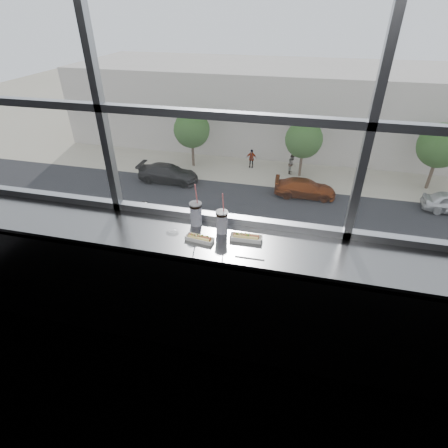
% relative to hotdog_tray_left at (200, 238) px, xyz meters
% --- Properties ---
extents(wall_back_lower, '(6.00, 0.00, 6.00)m').
position_rel_hotdog_tray_left_xyz_m(wall_back_lower, '(0.13, 0.33, -0.57)').
color(wall_back_lower, black).
rests_on(wall_back_lower, ground).
extents(window_glass, '(6.00, 0.00, 6.00)m').
position_rel_hotdog_tray_left_xyz_m(window_glass, '(0.13, 0.35, 1.18)').
color(window_glass, silver).
rests_on(window_glass, ground).
extents(window_mullions, '(6.00, 0.08, 2.40)m').
position_rel_hotdog_tray_left_xyz_m(window_mullions, '(0.13, 0.33, 1.18)').
color(window_mullions, gray).
rests_on(window_mullions, ground).
extents(counter, '(6.00, 0.55, 0.06)m').
position_rel_hotdog_tray_left_xyz_m(counter, '(0.13, 0.05, -0.05)').
color(counter, slate).
rests_on(counter, ground).
extents(counter_fascia, '(6.00, 0.04, 1.04)m').
position_rel_hotdog_tray_left_xyz_m(counter_fascia, '(0.13, -0.20, -0.57)').
color(counter_fascia, slate).
rests_on(counter_fascia, ground).
extents(hotdog_tray_left, '(0.24, 0.10, 0.06)m').
position_rel_hotdog_tray_left_xyz_m(hotdog_tray_left, '(0.00, 0.00, 0.00)').
color(hotdog_tray_left, white).
rests_on(hotdog_tray_left, counter).
extents(hotdog_tray_right, '(0.26, 0.09, 0.06)m').
position_rel_hotdog_tray_left_xyz_m(hotdog_tray_right, '(0.35, 0.10, 0.00)').
color(hotdog_tray_right, white).
rests_on(hotdog_tray_right, counter).
extents(soda_cup_left, '(0.11, 0.11, 0.39)m').
position_rel_hotdog_tray_left_xyz_m(soda_cup_left, '(-0.10, 0.23, 0.09)').
color(soda_cup_left, white).
rests_on(soda_cup_left, counter).
extents(soda_cup_right, '(0.10, 0.10, 0.37)m').
position_rel_hotdog_tray_left_xyz_m(soda_cup_right, '(0.14, 0.16, 0.08)').
color(soda_cup_right, white).
rests_on(soda_cup_right, counter).
extents(loose_straw, '(0.22, 0.01, 0.01)m').
position_rel_hotdog_tray_left_xyz_m(loose_straw, '(0.42, -0.13, -0.02)').
color(loose_straw, white).
rests_on(loose_straw, counter).
extents(wrapper, '(0.10, 0.07, 0.03)m').
position_rel_hotdog_tray_left_xyz_m(wrapper, '(-0.25, 0.06, -0.01)').
color(wrapper, silver).
rests_on(wrapper, counter).
extents(plaza_ground, '(120.00, 120.00, 0.00)m').
position_rel_hotdog_tray_left_xyz_m(plaza_ground, '(0.13, 43.83, -12.12)').
color(plaza_ground, gray).
rests_on(plaza_ground, ground).
extents(plaza_near, '(50.00, 14.00, 0.04)m').
position_rel_hotdog_tray_left_xyz_m(plaza_near, '(0.13, 7.33, -12.10)').
color(plaza_near, gray).
rests_on(plaza_near, plaza_ground).
extents(street_asphalt, '(80.00, 10.00, 0.06)m').
position_rel_hotdog_tray_left_xyz_m(street_asphalt, '(0.13, 20.33, -12.09)').
color(street_asphalt, black).
rests_on(street_asphalt, plaza_ground).
extents(far_sidewalk, '(80.00, 6.00, 0.04)m').
position_rel_hotdog_tray_left_xyz_m(far_sidewalk, '(0.13, 28.33, -12.10)').
color(far_sidewalk, gray).
rests_on(far_sidewalk, plaza_ground).
extents(far_building, '(50.00, 14.00, 8.00)m').
position_rel_hotdog_tray_left_xyz_m(far_building, '(0.13, 38.33, -8.12)').
color(far_building, '#B3AAA0').
rests_on(far_building, plaza_ground).
extents(car_near_c, '(2.86, 6.43, 2.11)m').
position_rel_hotdog_tray_left_xyz_m(car_near_c, '(-0.61, 16.33, -11.01)').
color(car_near_c, brown).
rests_on(car_near_c, street_asphalt).
extents(car_near_d, '(2.46, 5.71, 1.89)m').
position_rel_hotdog_tray_left_xyz_m(car_near_d, '(5.47, 16.33, -11.12)').
color(car_near_d, silver).
rests_on(car_near_d, street_asphalt).
extents(car_near_a, '(2.93, 6.21, 2.02)m').
position_rel_hotdog_tray_left_xyz_m(car_near_a, '(-12.14, 16.33, -11.05)').
color(car_near_a, silver).
rests_on(car_near_a, street_asphalt).
extents(car_near_b, '(3.70, 7.22, 2.31)m').
position_rel_hotdog_tray_left_xyz_m(car_near_b, '(-7.13, 16.33, -10.91)').
color(car_near_b, black).
rests_on(car_near_b, street_asphalt).
extents(car_far_a, '(2.59, 6.19, 2.06)m').
position_rel_hotdog_tray_left_xyz_m(car_far_a, '(-10.74, 24.33, -11.03)').
color(car_far_a, black).
rests_on(car_far_a, street_asphalt).
extents(car_far_b, '(2.68, 5.85, 1.91)m').
position_rel_hotdog_tray_left_xyz_m(car_far_b, '(1.17, 24.33, -11.11)').
color(car_far_b, maroon).
rests_on(car_far_b, street_asphalt).
extents(pedestrian_a, '(0.95, 0.72, 2.15)m').
position_rel_hotdog_tray_left_xyz_m(pedestrian_a, '(-4.13, 29.22, -11.01)').
color(pedestrian_a, '#66605B').
rests_on(pedestrian_a, far_sidewalk).
extents(pedestrian_b, '(0.73, 0.98, 2.20)m').
position_rel_hotdog_tray_left_xyz_m(pedestrian_b, '(-0.22, 28.74, -10.98)').
color(pedestrian_b, '#66605B').
rests_on(pedestrian_b, far_sidewalk).
extents(pedestrian_c, '(0.77, 1.02, 2.30)m').
position_rel_hotdog_tray_left_xyz_m(pedestrian_c, '(5.98, 28.83, -10.93)').
color(pedestrian_c, '#66605B').
rests_on(pedestrian_c, far_sidewalk).
extents(tree_left, '(3.39, 3.39, 5.29)m').
position_rel_hotdog_tray_left_xyz_m(tree_left, '(-9.70, 28.33, -8.54)').
color(tree_left, '#47382B').
rests_on(tree_left, far_sidewalk).
extents(tree_center, '(3.28, 3.28, 5.13)m').
position_rel_hotdog_tray_left_xyz_m(tree_center, '(0.57, 28.33, -8.65)').
color(tree_center, '#47382B').
rests_on(tree_center, far_sidewalk).
extents(tree_right, '(3.62, 3.62, 5.65)m').
position_rel_hotdog_tray_left_xyz_m(tree_right, '(11.40, 28.33, -8.29)').
color(tree_right, '#47382B').
rests_on(tree_right, far_sidewalk).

